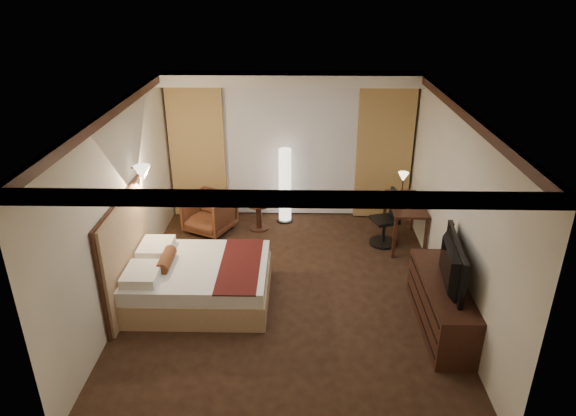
{
  "coord_description": "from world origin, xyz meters",
  "views": [
    {
      "loc": [
        0.14,
        -6.32,
        4.21
      ],
      "look_at": [
        0.0,
        0.4,
        1.15
      ],
      "focal_mm": 32.0,
      "sensor_mm": 36.0,
      "label": 1
    }
  ],
  "objects_px": {
    "floor_lamp": "(285,186)",
    "office_chair": "(385,218)",
    "television": "(445,259)",
    "side_table": "(259,216)",
    "armchair": "(209,212)",
    "dresser": "(441,305)",
    "bed": "(200,282)",
    "desk": "(404,223)"
  },
  "relations": [
    {
      "from": "office_chair",
      "to": "television",
      "type": "xyz_separation_m",
      "value": [
        0.36,
        -2.27,
        0.53
      ]
    },
    {
      "from": "armchair",
      "to": "television",
      "type": "relative_size",
      "value": 0.65
    },
    {
      "from": "television",
      "to": "floor_lamp",
      "type": "bearing_deg",
      "value": 39.5
    },
    {
      "from": "side_table",
      "to": "desk",
      "type": "bearing_deg",
      "value": -10.75
    },
    {
      "from": "armchair",
      "to": "television",
      "type": "distance_m",
      "value": 4.38
    },
    {
      "from": "side_table",
      "to": "dresser",
      "type": "xyz_separation_m",
      "value": [
        2.56,
        -2.79,
        0.07
      ]
    },
    {
      "from": "television",
      "to": "office_chair",
      "type": "bearing_deg",
      "value": 15.17
    },
    {
      "from": "bed",
      "to": "office_chair",
      "type": "bearing_deg",
      "value": 31.05
    },
    {
      "from": "desk",
      "to": "armchair",
      "type": "bearing_deg",
      "value": 173.72
    },
    {
      "from": "armchair",
      "to": "television",
      "type": "bearing_deg",
      "value": -12.33
    },
    {
      "from": "bed",
      "to": "side_table",
      "type": "distance_m",
      "value": 2.33
    },
    {
      "from": "armchair",
      "to": "dresser",
      "type": "relative_size",
      "value": 0.44
    },
    {
      "from": "desk",
      "to": "side_table",
      "type": "bearing_deg",
      "value": 169.25
    },
    {
      "from": "office_chair",
      "to": "armchair",
      "type": "bearing_deg",
      "value": 154.48
    },
    {
      "from": "floor_lamp",
      "to": "television",
      "type": "xyz_separation_m",
      "value": [
        2.07,
        -3.13,
        0.3
      ]
    },
    {
      "from": "side_table",
      "to": "office_chair",
      "type": "distance_m",
      "value": 2.24
    },
    {
      "from": "floor_lamp",
      "to": "office_chair",
      "type": "xyz_separation_m",
      "value": [
        1.7,
        -0.86,
        -0.22
      ]
    },
    {
      "from": "office_chair",
      "to": "floor_lamp",
      "type": "bearing_deg",
      "value": 135.51
    },
    {
      "from": "bed",
      "to": "television",
      "type": "xyz_separation_m",
      "value": [
        3.2,
        -0.56,
        0.73
      ]
    },
    {
      "from": "bed",
      "to": "television",
      "type": "distance_m",
      "value": 3.33
    },
    {
      "from": "floor_lamp",
      "to": "dresser",
      "type": "relative_size",
      "value": 0.82
    },
    {
      "from": "desk",
      "to": "dresser",
      "type": "height_order",
      "value": "desk"
    },
    {
      "from": "armchair",
      "to": "office_chair",
      "type": "bearing_deg",
      "value": 18.08
    },
    {
      "from": "floor_lamp",
      "to": "office_chair",
      "type": "relative_size",
      "value": 1.45
    },
    {
      "from": "television",
      "to": "armchair",
      "type": "bearing_deg",
      "value": 57.76
    },
    {
      "from": "armchair",
      "to": "side_table",
      "type": "xyz_separation_m",
      "value": [
        0.87,
        0.1,
        -0.12
      ]
    },
    {
      "from": "dresser",
      "to": "television",
      "type": "bearing_deg",
      "value": 180.0
    },
    {
      "from": "armchair",
      "to": "side_table",
      "type": "bearing_deg",
      "value": 32.86
    },
    {
      "from": "floor_lamp",
      "to": "bed",
      "type": "bearing_deg",
      "value": -113.76
    },
    {
      "from": "side_table",
      "to": "dresser",
      "type": "relative_size",
      "value": 0.3
    },
    {
      "from": "armchair",
      "to": "office_chair",
      "type": "distance_m",
      "value": 3.07
    },
    {
      "from": "bed",
      "to": "dresser",
      "type": "distance_m",
      "value": 3.28
    },
    {
      "from": "floor_lamp",
      "to": "office_chair",
      "type": "bearing_deg",
      "value": -26.88
    },
    {
      "from": "side_table",
      "to": "bed",
      "type": "bearing_deg",
      "value": -106.6
    },
    {
      "from": "television",
      "to": "side_table",
      "type": "bearing_deg",
      "value": 48.25
    },
    {
      "from": "office_chair",
      "to": "television",
      "type": "relative_size",
      "value": 0.83
    },
    {
      "from": "desk",
      "to": "office_chair",
      "type": "relative_size",
      "value": 1.16
    },
    {
      "from": "side_table",
      "to": "television",
      "type": "height_order",
      "value": "television"
    },
    {
      "from": "television",
      "to": "dresser",
      "type": "bearing_deg",
      "value": -83.92
    },
    {
      "from": "side_table",
      "to": "television",
      "type": "distance_m",
      "value": 3.84
    },
    {
      "from": "side_table",
      "to": "office_chair",
      "type": "bearing_deg",
      "value": -13.66
    },
    {
      "from": "armchair",
      "to": "floor_lamp",
      "type": "relative_size",
      "value": 0.54
    }
  ]
}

